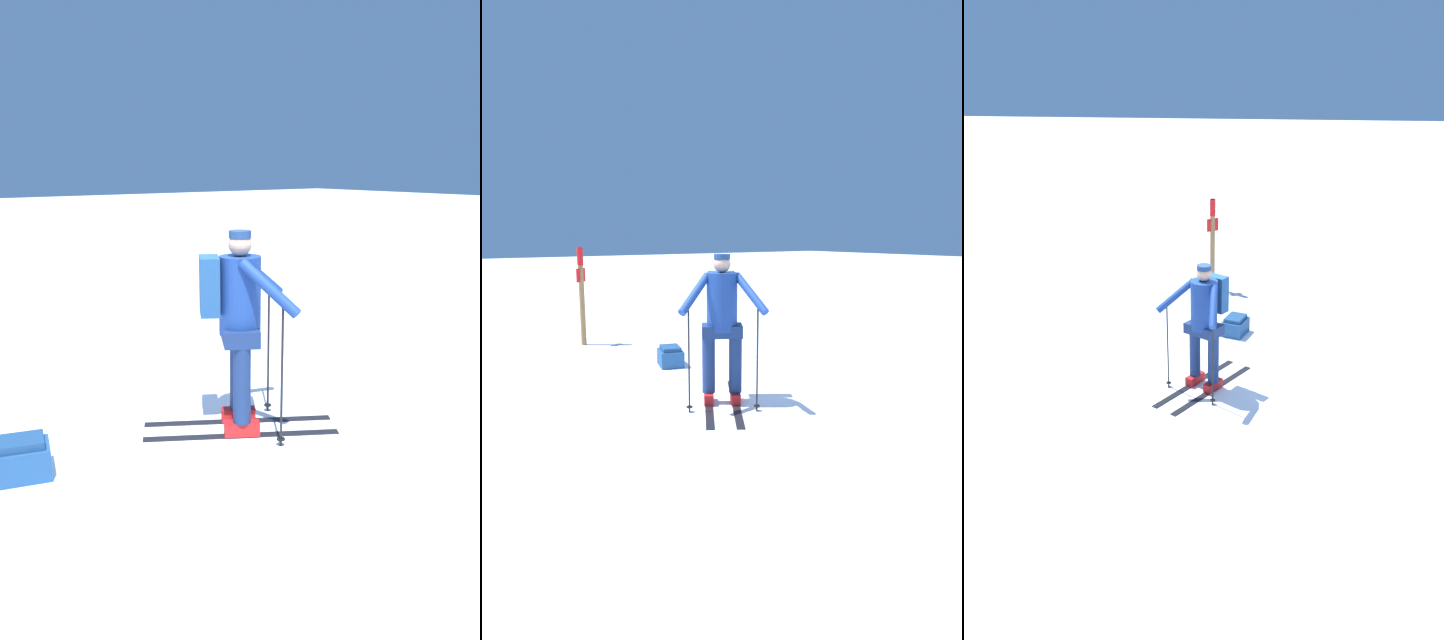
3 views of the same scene
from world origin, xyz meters
The scene contains 3 objects.
ground_plane centered at (0.00, 0.00, 0.00)m, with size 80.00×80.00×0.00m, color white.
skier centered at (0.35, -0.26, 1.01)m, with size 1.64×1.24×1.73m.
dropped_backpack centered at (-1.46, 0.03, 0.14)m, with size 0.52×0.45×0.30m.
Camera 1 is at (-2.69, -4.32, 2.25)m, focal length 35.00 mm.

